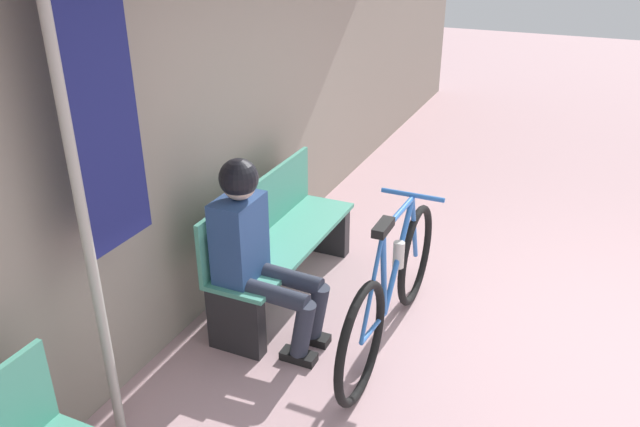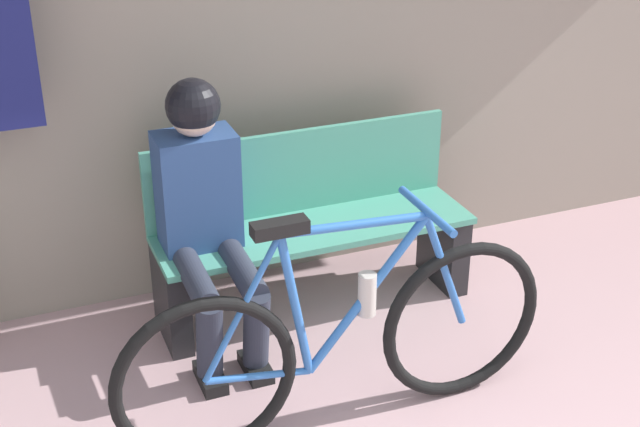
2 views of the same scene
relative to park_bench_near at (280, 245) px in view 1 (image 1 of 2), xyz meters
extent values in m
plane|color=#C69EA3|center=(0.02, -2.19, -0.38)|extent=(24.00, 24.00, 0.00)
cube|color=#9E9384|center=(0.02, 0.44, 1.22)|extent=(12.00, 0.12, 3.20)
cube|color=#51A88E|center=(0.00, -0.05, 0.04)|extent=(1.48, 0.42, 0.03)
cube|color=#51A88E|center=(0.00, 0.14, 0.25)|extent=(1.48, 0.03, 0.40)
cube|color=#232326|center=(-0.69, -0.05, -0.18)|extent=(0.10, 0.36, 0.41)
cube|color=#232326|center=(0.69, -0.05, -0.18)|extent=(0.10, 0.36, 0.41)
torus|color=black|center=(-0.75, -0.88, -0.04)|extent=(0.69, 0.05, 0.69)
torus|color=black|center=(0.30, -0.88, -0.04)|extent=(0.69, 0.05, 0.69)
cylinder|color=blue|center=(-0.17, -0.88, 0.48)|extent=(0.57, 0.03, 0.07)
cylinder|color=blue|center=(-0.12, -0.88, 0.18)|extent=(0.49, 0.03, 0.59)
cylinder|color=blue|center=(-0.40, -0.88, 0.20)|extent=(0.14, 0.03, 0.61)
cylinder|color=blue|center=(-0.55, -0.88, -0.07)|extent=(0.40, 0.03, 0.09)
cylinder|color=blue|center=(-0.60, -0.88, 0.23)|extent=(0.32, 0.02, 0.55)
cylinder|color=blue|center=(0.21, -0.88, 0.22)|extent=(0.22, 0.03, 0.51)
cube|color=black|center=(-0.46, -0.88, 0.53)|extent=(0.20, 0.07, 0.05)
cylinder|color=blue|center=(0.11, -0.88, 0.49)|extent=(0.03, 0.40, 0.03)
cylinder|color=beige|center=(-0.12, -0.88, 0.18)|extent=(0.07, 0.07, 0.17)
cylinder|color=#2D3342|center=(-0.63, -0.28, 0.04)|extent=(0.11, 0.45, 0.13)
cylinder|color=#2D3342|center=(-0.63, -0.47, -0.15)|extent=(0.11, 0.17, 0.38)
cube|color=black|center=(-0.63, -0.44, -0.36)|extent=(0.10, 0.22, 0.06)
cylinder|color=#2D3342|center=(-0.43, -0.28, 0.04)|extent=(0.11, 0.45, 0.13)
cylinder|color=#2D3342|center=(-0.43, -0.47, -0.15)|extent=(0.11, 0.17, 0.38)
cube|color=black|center=(-0.43, -0.44, -0.36)|extent=(0.10, 0.22, 0.06)
cube|color=#2D4C84|center=(-0.53, -0.01, 0.31)|extent=(0.34, 0.22, 0.52)
sphere|color=beige|center=(-0.53, -0.03, 0.67)|extent=(0.20, 0.20, 0.20)
sphere|color=black|center=(-0.53, -0.03, 0.70)|extent=(0.23, 0.23, 0.23)
cylinder|color=#B7B2A8|center=(-1.52, 0.15, 0.76)|extent=(0.05, 0.05, 2.29)
cube|color=navy|center=(-1.30, 0.15, 1.27)|extent=(0.40, 0.02, 1.27)
camera|label=1|loc=(-3.33, -1.78, 2.04)|focal=35.00mm
camera|label=2|loc=(-1.34, -3.44, 1.92)|focal=50.00mm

